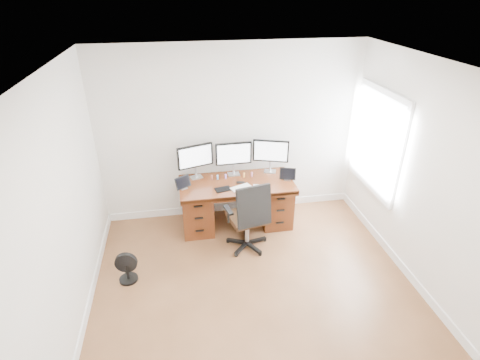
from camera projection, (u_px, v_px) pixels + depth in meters
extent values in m
plane|color=brown|center=(262.00, 311.00, 4.37)|extent=(4.50, 4.50, 0.00)
cube|color=white|center=(232.00, 134.00, 5.69)|extent=(4.00, 0.10, 2.70)
cube|color=white|center=(446.00, 197.00, 4.04)|extent=(0.10, 4.50, 2.70)
cube|color=white|center=(376.00, 141.00, 5.31)|extent=(0.04, 1.30, 1.50)
cube|color=white|center=(375.00, 141.00, 5.31)|extent=(0.01, 1.15, 1.35)
cube|color=#532510|center=(237.00, 184.00, 5.59)|extent=(1.70, 0.80, 0.05)
cube|color=#532510|center=(197.00, 208.00, 5.71)|extent=(0.45, 0.70, 0.70)
cube|color=#532510|center=(274.00, 201.00, 5.89)|extent=(0.45, 0.70, 0.70)
cube|color=#3E1B0B|center=(234.00, 187.00, 5.96)|extent=(0.74, 0.03, 0.40)
cylinder|color=black|center=(247.00, 243.00, 5.44)|extent=(0.68, 0.68, 0.08)
cylinder|color=silver|center=(247.00, 229.00, 5.32)|extent=(0.06, 0.06, 0.41)
cube|color=#382111|center=(247.00, 217.00, 5.22)|extent=(0.58, 0.56, 0.07)
cube|color=black|center=(254.00, 207.00, 4.90)|extent=(0.47, 0.15, 0.56)
cube|color=black|center=(228.00, 210.00, 5.05)|extent=(0.11, 0.25, 0.03)
cube|color=black|center=(266.00, 202.00, 5.23)|extent=(0.11, 0.25, 0.03)
cylinder|color=black|center=(129.00, 279.00, 4.82)|extent=(0.24, 0.24, 0.03)
cylinder|color=black|center=(128.00, 272.00, 4.77)|extent=(0.04, 0.04, 0.20)
cylinder|color=black|center=(126.00, 264.00, 4.70)|extent=(0.28, 0.09, 0.28)
cube|color=silver|center=(196.00, 177.00, 5.73)|extent=(0.21, 0.19, 0.01)
cylinder|color=silver|center=(196.00, 172.00, 5.69)|extent=(0.04, 0.04, 0.18)
cube|color=black|center=(195.00, 156.00, 5.56)|extent=(0.54, 0.20, 0.35)
cube|color=white|center=(196.00, 157.00, 5.55)|extent=(0.48, 0.15, 0.30)
cube|color=silver|center=(234.00, 174.00, 5.81)|extent=(0.18, 0.14, 0.01)
cylinder|color=silver|center=(234.00, 169.00, 5.77)|extent=(0.04, 0.04, 0.18)
cube|color=black|center=(234.00, 154.00, 5.65)|extent=(0.55, 0.05, 0.35)
cube|color=white|center=(234.00, 154.00, 5.63)|extent=(0.50, 0.02, 0.30)
cube|color=silver|center=(270.00, 171.00, 5.90)|extent=(0.21, 0.19, 0.01)
cylinder|color=silver|center=(270.00, 166.00, 5.86)|extent=(0.04, 0.04, 0.18)
cube|color=black|center=(271.00, 151.00, 5.74)|extent=(0.53, 0.21, 0.35)
cube|color=white|center=(271.00, 151.00, 5.72)|extent=(0.48, 0.16, 0.30)
cube|color=silver|center=(183.00, 188.00, 5.42)|extent=(0.13, 0.12, 0.01)
cube|color=black|center=(183.00, 182.00, 5.37)|extent=(0.24, 0.19, 0.17)
cube|color=silver|center=(287.00, 180.00, 5.65)|extent=(0.12, 0.11, 0.01)
cube|color=black|center=(288.00, 174.00, 5.61)|extent=(0.25, 0.14, 0.17)
cube|color=white|center=(241.00, 187.00, 5.43)|extent=(0.33, 0.24, 0.01)
cube|color=#B9BCC1|center=(257.00, 187.00, 5.46)|extent=(0.15, 0.15, 0.01)
cube|color=black|center=(223.00, 189.00, 5.39)|extent=(0.25, 0.19, 0.01)
cube|color=black|center=(241.00, 182.00, 5.57)|extent=(0.13, 0.08, 0.01)
cylinder|color=#994E40|center=(212.00, 178.00, 5.65)|extent=(0.03, 0.03, 0.05)
sphere|color=#994E40|center=(212.00, 176.00, 5.63)|extent=(0.03, 0.03, 0.03)
cylinder|color=#60A3EE|center=(218.00, 178.00, 5.66)|extent=(0.03, 0.03, 0.05)
sphere|color=#60A3EE|center=(218.00, 176.00, 5.64)|extent=(0.03, 0.03, 0.03)
cylinder|color=#AA76DC|center=(226.00, 177.00, 5.68)|extent=(0.03, 0.03, 0.05)
sphere|color=#AA76DC|center=(226.00, 175.00, 5.66)|extent=(0.03, 0.03, 0.03)
cylinder|color=#F1A940|center=(244.00, 176.00, 5.72)|extent=(0.03, 0.03, 0.05)
sphere|color=#F1A940|center=(244.00, 174.00, 5.70)|extent=(0.03, 0.03, 0.03)
cylinder|color=pink|center=(252.00, 175.00, 5.74)|extent=(0.03, 0.03, 0.05)
sphere|color=pink|center=(252.00, 173.00, 5.72)|extent=(0.03, 0.03, 0.03)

